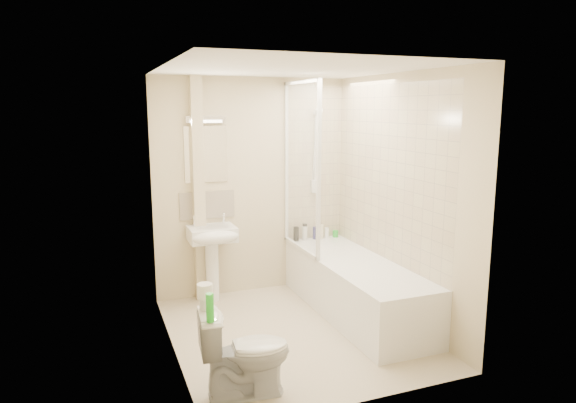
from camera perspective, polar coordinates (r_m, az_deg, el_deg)
name	(u,v)px	position (r m, az deg, el deg)	size (l,w,h in m)	color
floor	(294,332)	(4.96, 0.65, -14.31)	(2.50, 2.50, 0.00)	#C5B49B
wall_back	(253,187)	(5.75, -3.96, 1.65)	(2.20, 0.02, 2.40)	beige
wall_left	(169,216)	(4.31, -13.04, -1.55)	(0.02, 2.50, 2.40)	beige
wall_right	(399,199)	(5.09, 12.24, 0.30)	(0.02, 2.50, 2.40)	beige
ceiling	(294,68)	(4.52, 0.71, 14.56)	(2.20, 2.50, 0.02)	white
tile_back	(314,164)	(5.97, 2.95, 4.16)	(0.70, 0.01, 1.75)	beige
tile_right	(388,173)	(5.22, 11.02, 3.08)	(0.01, 2.10, 1.75)	beige
pipe_boxing	(199,191)	(5.54, -9.91, 1.19)	(0.12, 0.12, 2.40)	beige
splashback	(207,205)	(5.64, -8.96, -0.38)	(0.60, 0.01, 0.30)	beige
mirror	(206,154)	(5.56, -9.12, 5.19)	(0.46, 0.01, 0.60)	white
strip_light	(205,119)	(5.52, -9.18, 9.00)	(0.42, 0.07, 0.07)	silver
bathtub	(355,286)	(5.32, 7.46, -9.30)	(0.70, 2.10, 0.55)	white
shower_screen	(301,167)	(5.43, 1.47, 3.82)	(0.04, 0.92, 1.80)	white
shower_fixture	(316,154)	(5.92, 3.12, 5.28)	(0.10, 0.16, 0.99)	white
pedestal_sink	(213,243)	(5.50, -8.35, -4.55)	(0.49, 0.46, 0.94)	white
bottle_black_a	(296,234)	(5.94, 0.91, -3.63)	(0.06, 0.06, 0.17)	black
bottle_white_a	(305,233)	(5.98, 1.86, -3.53)	(0.06, 0.06, 0.17)	silver
bottle_black_b	(305,232)	(5.98, 1.87, -3.40)	(0.05, 0.05, 0.19)	black
bottle_blue	(315,233)	(6.03, 3.03, -3.52)	(0.06, 0.06, 0.14)	#161458
bottle_cream	(321,232)	(6.06, 3.72, -3.36)	(0.05, 0.05, 0.16)	beige
bottle_white_b	(327,233)	(6.10, 4.32, -3.49)	(0.05, 0.05, 0.12)	white
bottle_green	(335,234)	(6.15, 5.29, -3.58)	(0.07, 0.07, 0.08)	green
toilet	(245,352)	(3.88, -4.78, -16.33)	(0.68, 0.43, 0.66)	white
toilet_roll_lower	(206,303)	(3.75, -9.05, -11.09)	(0.10, 0.10, 0.09)	white
toilet_roll_upper	(205,291)	(3.70, -9.22, -9.80)	(0.11, 0.11, 0.11)	white
green_bottle	(210,308)	(3.52, -8.67, -11.59)	(0.05, 0.05, 0.20)	green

